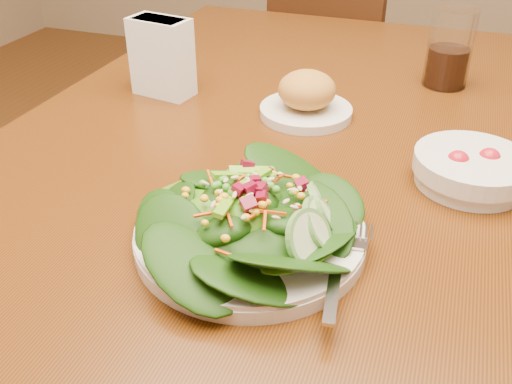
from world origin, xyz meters
TOP-DOWN VIEW (x-y plane):
  - dining_table at (0.00, 0.00)m, footprint 0.90×1.40m
  - chair_far at (-0.14, 1.02)m, footprint 0.46×0.46m
  - salad_plate at (0.04, -0.26)m, footprint 0.27×0.26m
  - bread_plate at (-0.00, 0.10)m, footprint 0.15×0.15m
  - tomato_bowl at (0.26, -0.04)m, footprint 0.15×0.15m
  - drinking_glass at (0.20, 0.32)m, footprint 0.08×0.08m
  - napkin_holder at (-0.27, 0.11)m, footprint 0.11×0.07m

SIDE VIEW (x-z plane):
  - chair_far at x=-0.14m, z-range 0.02..0.86m
  - dining_table at x=0.00m, z-range 0.27..1.02m
  - tomato_bowl at x=0.26m, z-range 0.75..0.80m
  - salad_plate at x=0.04m, z-range 0.74..0.82m
  - bread_plate at x=0.00m, z-range 0.74..0.82m
  - drinking_glass at x=0.20m, z-range 0.74..0.88m
  - napkin_holder at x=-0.27m, z-range 0.75..0.89m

